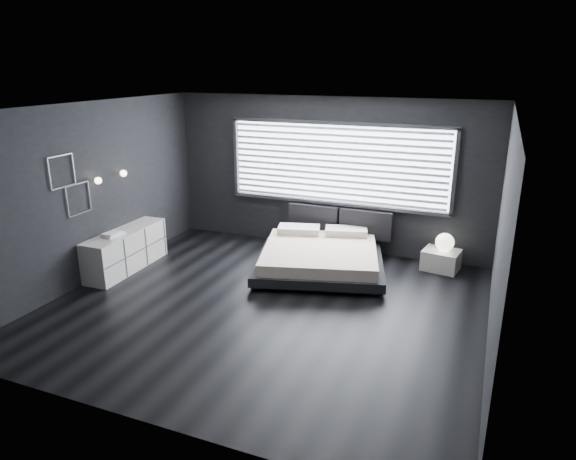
% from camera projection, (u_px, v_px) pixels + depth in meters
% --- Properties ---
extents(room, '(6.04, 6.00, 2.80)m').
position_uv_depth(room, '(265.00, 213.00, 6.99)').
color(room, black).
rests_on(room, ground).
extents(window, '(4.14, 0.09, 1.52)m').
position_uv_depth(window, '(337.00, 164.00, 9.23)').
color(window, white).
rests_on(window, ground).
extents(headboard, '(1.96, 0.16, 0.52)m').
position_uv_depth(headboard, '(339.00, 221.00, 9.47)').
color(headboard, black).
rests_on(headboard, ground).
extents(sconce_near, '(0.18, 0.11, 0.11)m').
position_uv_depth(sconce_near, '(98.00, 181.00, 8.01)').
color(sconce_near, silver).
rests_on(sconce_near, ground).
extents(sconce_far, '(0.18, 0.11, 0.11)m').
position_uv_depth(sconce_far, '(123.00, 173.00, 8.54)').
color(sconce_far, silver).
rests_on(sconce_far, ground).
extents(wall_art_upper, '(0.01, 0.48, 0.48)m').
position_uv_depth(wall_art_upper, '(62.00, 171.00, 7.44)').
color(wall_art_upper, '#47474C').
rests_on(wall_art_upper, ground).
extents(wall_art_lower, '(0.01, 0.48, 0.48)m').
position_uv_depth(wall_art_lower, '(79.00, 199.00, 7.80)').
color(wall_art_lower, '#47474C').
rests_on(wall_art_lower, ground).
extents(bed, '(2.54, 2.47, 0.54)m').
position_uv_depth(bed, '(320.00, 256.00, 8.64)').
color(bed, black).
rests_on(bed, ground).
extents(nightstand, '(0.65, 0.57, 0.34)m').
position_uv_depth(nightstand, '(441.00, 260.00, 8.69)').
color(nightstand, silver).
rests_on(nightstand, ground).
extents(orb_lamp, '(0.31, 0.31, 0.31)m').
position_uv_depth(orb_lamp, '(445.00, 242.00, 8.58)').
color(orb_lamp, white).
rests_on(orb_lamp, nightstand).
extents(dresser, '(0.54, 1.72, 0.68)m').
position_uv_depth(dresser, '(126.00, 250.00, 8.67)').
color(dresser, silver).
rests_on(dresser, ground).
extents(book_stack, '(0.30, 0.36, 0.07)m').
position_uv_depth(book_stack, '(113.00, 234.00, 8.29)').
color(book_stack, white).
rests_on(book_stack, dresser).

